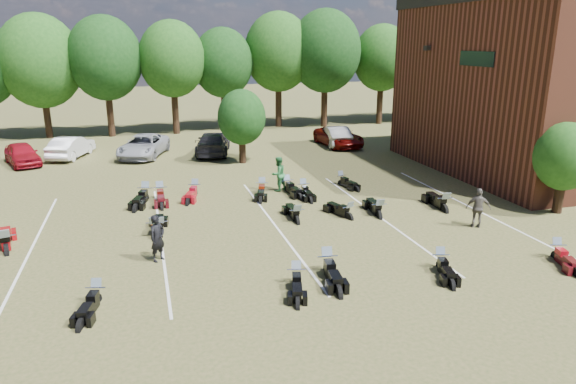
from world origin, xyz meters
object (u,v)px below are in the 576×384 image
object	(u,v)px
car_4	(217,142)
person_black	(157,238)
motorcycle_0	(97,303)
motorcycle_3	(327,273)
person_grey	(478,208)
car_0	(22,154)
motorcycle_14	(161,199)
person_green	(278,174)
motorcycle_7	(7,253)

from	to	relation	value
car_4	person_black	distance (m)	20.10
car_4	motorcycle_0	world-z (taller)	car_4
motorcycle_3	person_grey	bearing A→B (deg)	25.16
person_grey	car_0	bearing A→B (deg)	-13.48
person_grey	motorcycle_14	distance (m)	15.60
car_4	motorcycle_0	xyz separation A→B (m)	(-7.12, -22.28, -0.67)
person_green	motorcycle_7	distance (m)	13.58
car_0	person_green	bearing A→B (deg)	-57.24
car_0	motorcycle_3	size ratio (longest dim) A/B	1.82
motorcycle_7	motorcycle_14	distance (m)	8.28
person_green	person_grey	distance (m)	10.58
person_grey	motorcycle_0	distance (m)	15.95
motorcycle_3	motorcycle_0	bearing A→B (deg)	-172.07
person_grey	motorcycle_7	world-z (taller)	person_grey
person_grey	motorcycle_7	size ratio (longest dim) A/B	0.71
person_black	person_grey	world-z (taller)	person_black
person_green	person_grey	world-z (taller)	person_green
person_green	motorcycle_7	size ratio (longest dim) A/B	0.76
car_0	person_green	xyz separation A→B (m)	(14.75, -10.70, 0.22)
person_grey	motorcycle_3	size ratio (longest dim) A/B	0.76
motorcycle_14	person_grey	bearing A→B (deg)	-31.22
person_black	car_0	bearing A→B (deg)	73.91
motorcycle_14	person_green	bearing A→B (deg)	-1.24
car_0	motorcycle_7	bearing A→B (deg)	-103.01
person_black	motorcycle_7	distance (m)	6.21
car_4	person_grey	xyz separation A→B (m)	(8.58, -19.63, 0.22)
car_0	motorcycle_7	world-z (taller)	car_0
person_grey	motorcycle_0	xyz separation A→B (m)	(-15.70, -2.66, -0.89)
car_0	person_black	size ratio (longest dim) A/B	2.40
motorcycle_14	person_black	bearing A→B (deg)	-92.62
motorcycle_3	motorcycle_7	bearing A→B (deg)	163.06
car_0	motorcycle_14	world-z (taller)	car_0
car_4	motorcycle_0	bearing A→B (deg)	-93.51
motorcycle_7	car_4	bearing A→B (deg)	-134.04
person_green	motorcycle_7	bearing A→B (deg)	-6.55
car_0	car_4	bearing A→B (deg)	-17.16
person_grey	motorcycle_14	size ratio (longest dim) A/B	0.76
motorcycle_3	motorcycle_7	xyz separation A→B (m)	(-11.38, 5.12, 0.00)
motorcycle_0	car_0	bearing A→B (deg)	119.82
motorcycle_0	person_grey	bearing A→B (deg)	23.71
person_grey	motorcycle_0	bearing A→B (deg)	36.85
person_grey	motorcycle_3	xyz separation A→B (m)	(-7.98, -2.57, -0.89)
person_black	motorcycle_0	distance (m)	3.60
car_0	motorcycle_7	xyz separation A→B (m)	(2.35, -16.13, -0.73)
motorcycle_7	motorcycle_14	size ratio (longest dim) A/B	1.08
car_4	motorcycle_14	distance (m)	12.41
person_grey	person_green	bearing A→B (deg)	-21.70
person_black	motorcycle_14	size ratio (longest dim) A/B	0.77
motorcycle_0	motorcycle_14	xyz separation A→B (m)	(2.43, 10.82, 0.00)
car_4	motorcycle_14	world-z (taller)	car_4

